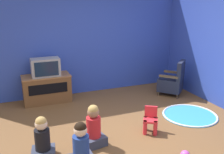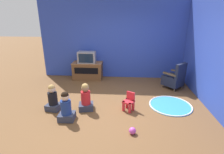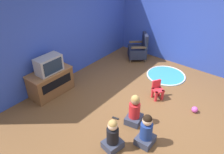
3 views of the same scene
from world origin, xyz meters
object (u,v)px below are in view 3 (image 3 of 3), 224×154
television (49,65)px  remote_control (115,118)px  black_armchair (139,50)px  child_watching_right (113,136)px  yellow_kid_chair (157,91)px  child_watching_center (146,132)px  toy_ball (195,110)px  child_watching_left (134,111)px  tv_cabinet (51,82)px

television → remote_control: (0.24, -1.83, -0.83)m
black_armchair → child_watching_right: 3.76m
yellow_kid_chair → television: bearing=155.9°
child_watching_center → toy_ball: bearing=-16.8°
toy_ball → television: bearing=116.5°
television → yellow_kid_chair: size_ratio=1.34×
child_watching_left → child_watching_right: bearing=174.4°
black_armchair → child_watching_right: black_armchair is taller
child_watching_center → remote_control: child_watching_center is taller
child_watching_left → remote_control: 0.50m
yellow_kid_chair → black_armchair: bearing=76.9°
television → yellow_kid_chair: (1.49, -2.16, -0.63)m
black_armchair → child_watching_left: black_armchair is taller
television → toy_ball: 3.55m
television → child_watching_left: size_ratio=0.89×
television → black_armchair: 3.09m
black_armchair → television: bearing=-54.5°
television → tv_cabinet: bearing=90.0°
tv_cabinet → television: television is taller
yellow_kid_chair → tv_cabinet: bearing=155.3°
toy_ball → child_watching_center: bearing=164.5°
tv_cabinet → television: size_ratio=1.72×
black_armchair → toy_ball: bearing=17.4°
television → yellow_kid_chair: bearing=-55.5°
toy_ball → remote_control: bearing=135.5°
television → remote_control: 2.02m
tv_cabinet → yellow_kid_chair: (1.49, -2.22, -0.13)m
child_watching_right → remote_control: bearing=44.2°
tv_cabinet → child_watching_right: bearing=-100.1°
television → child_watching_center: (0.06, -2.69, -0.54)m
television → child_watching_left: bearing=-79.5°
tv_cabinet → child_watching_center: child_watching_center is taller
tv_cabinet → black_armchair: 3.06m
child_watching_center → child_watching_right: child_watching_center is taller
tv_cabinet → child_watching_left: size_ratio=1.54×
child_watching_right → toy_ball: 2.14m
black_armchair → child_watching_right: bearing=-16.7°
tv_cabinet → child_watching_center: 2.75m
television → yellow_kid_chair: television is taller
remote_control → child_watching_right: bearing=110.1°
yellow_kid_chair → child_watching_center: size_ratio=0.67×
tv_cabinet → toy_ball: bearing=-63.9°
child_watching_left → child_watching_right: 0.82m
child_watching_left → remote_control: (-0.16, 0.37, -0.29)m
tv_cabinet → yellow_kid_chair: bearing=-56.2°
tv_cabinet → black_armchair: black_armchair is taller
television → remote_control: bearing=-82.4°
child_watching_center → child_watching_right: 0.64m
yellow_kid_chair → child_watching_right: bearing=-145.4°
child_watching_left → remote_control: size_ratio=4.51×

